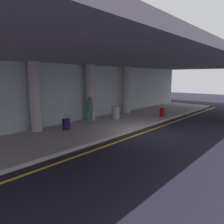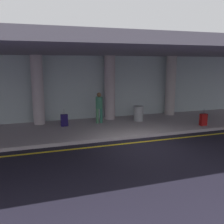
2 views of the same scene
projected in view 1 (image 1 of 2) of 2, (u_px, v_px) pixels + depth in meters
name	position (u px, v px, depth m)	size (l,w,h in m)	color
ground_plane	(152.00, 134.00, 11.82)	(60.00, 60.00, 0.00)	black
sidewalk	(109.00, 124.00, 13.80)	(26.00, 4.20, 0.15)	#ADA2A7
lane_stripe_yellow	(144.00, 132.00, 12.13)	(26.00, 0.14, 0.01)	yellow
support_column_left_mid	(35.00, 97.00, 11.53)	(0.62, 0.62, 3.65)	#B3A5AC
support_column_center	(90.00, 93.00, 14.53)	(0.62, 0.62, 3.65)	#AE9DA4
support_column_right_mid	(127.00, 90.00, 17.53)	(0.62, 0.62, 3.65)	#B4A8A8
ceiling_overhang	(115.00, 61.00, 12.86)	(28.00, 13.20, 0.30)	slate
terminal_back_wall	(84.00, 93.00, 14.95)	(26.00, 0.30, 3.80)	#ADBCC0
person_waiting_for_ride	(90.00, 108.00, 13.46)	(0.38, 0.38, 1.68)	#427751
suitcase_upright_primary	(66.00, 124.00, 12.07)	(0.36, 0.22, 0.90)	#180F46
suitcase_upright_secondary	(162.00, 112.00, 15.94)	(0.36, 0.22, 0.90)	maroon
trash_bin_steel	(116.00, 113.00, 15.14)	(0.56, 0.56, 0.85)	gray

